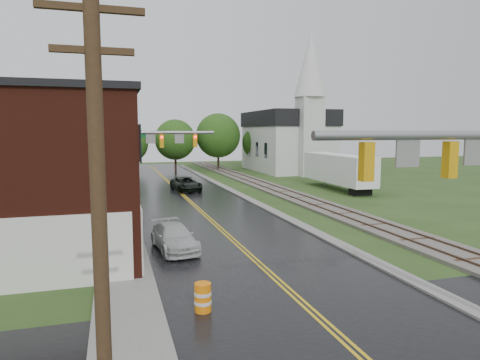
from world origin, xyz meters
name	(u,v)px	position (x,y,z in m)	size (l,w,h in m)	color
main_road	(190,201)	(0.00, 30.00, 0.00)	(10.00, 90.00, 0.02)	black
cross_road	(360,356)	(0.00, 2.00, 0.00)	(60.00, 9.00, 0.02)	black
curb_right	(232,191)	(5.40, 35.00, 0.00)	(0.80, 70.00, 0.12)	gray
sidewalk_left	(119,215)	(-6.20, 25.00, 0.00)	(2.40, 50.00, 0.12)	gray
yellow_house	(50,174)	(-11.00, 26.00, 3.20)	(8.00, 7.00, 6.40)	tan
darkred_building	(75,175)	(-10.00, 35.00, 2.20)	(7.00, 6.00, 4.40)	#3F0F0C
church	(290,134)	(20.00, 53.74, 5.83)	(10.40, 18.40, 20.00)	silver
railroad	(273,189)	(10.00, 35.00, 0.11)	(3.20, 80.00, 0.30)	#59544C
traffic_signal_near	(470,177)	(3.47, 2.00, 4.97)	(7.34, 0.30, 7.20)	gray
traffic_signal_far	(152,148)	(-3.47, 27.00, 4.97)	(7.34, 0.43, 7.20)	gray
utility_pole_a	(99,220)	(-6.80, 0.00, 4.72)	(1.80, 0.28, 9.00)	#382616
utility_pole_b	(109,155)	(-6.80, 22.00, 4.72)	(1.80, 0.28, 9.00)	#382616
utility_pole_c	(110,145)	(-6.80, 44.00, 4.72)	(1.80, 0.28, 9.00)	#382616
tree_left_c	(38,149)	(-13.85, 39.90, 4.51)	(6.00, 6.00, 7.65)	black
tree_left_e	(92,144)	(-8.85, 45.90, 4.81)	(6.40, 6.40, 8.16)	black
suv_dark	(186,184)	(0.80, 36.59, 0.73)	(2.42, 5.26, 1.46)	black
pickup_white	(174,238)	(-3.55, 14.35, 0.67)	(1.89, 4.64, 1.35)	silver
semi_trailer	(338,169)	(16.78, 33.06, 2.26)	(2.84, 12.04, 3.80)	black
construction_barrel	(203,298)	(-3.67, 6.17, 0.52)	(0.58, 0.58, 1.04)	orange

